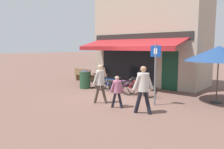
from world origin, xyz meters
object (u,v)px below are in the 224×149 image
Objects in this scene: bicycle_black at (99,82)px; bicycle_blue at (110,85)px; pedestrian_child at (116,88)px; bicycle_purple at (124,86)px; pedestrian_adult at (100,80)px; litter_bin at (85,79)px; bicycle_red at (139,88)px; cafe_parasol at (219,54)px; park_bench at (84,75)px; parking_sign at (155,68)px; pedestrian_second_adult at (143,85)px.

bicycle_black is 0.98m from bicycle_blue.
bicycle_purple is at bearing 124.88° from pedestrian_child.
bicycle_black is 3.23m from pedestrian_adult.
bicycle_red is at bearing 2.45° from litter_bin.
cafe_parasol is (2.75, 3.24, 1.29)m from pedestrian_child.
bicycle_blue is at bearing 113.25° from pedestrian_adult.
litter_bin is (-2.92, 1.90, -0.45)m from pedestrian_adult.
parking_sign is at bearing -18.32° from park_bench.
pedestrian_second_adult reaches higher than pedestrian_child.
bicycle_black is at bearing 164.10° from parking_sign.
pedestrian_child reaches higher than park_bench.
park_bench is (-8.52, 0.48, -1.58)m from cafe_parasol.
parking_sign is at bearing -43.08° from bicycle_red.
parking_sign is at bearing -9.02° from litter_bin.
bicycle_blue is 1.05× the size of bicycle_purple.
park_bench is (-6.73, 2.48, -1.03)m from parking_sign.
park_bench reaches higher than bicycle_blue.
bicycle_red is at bearing -28.53° from bicycle_black.
parking_sign is (0.96, 1.24, 0.73)m from pedestrian_child.
pedestrian_child is (1.29, -2.21, 0.39)m from bicycle_purple.
litter_bin is at bearing 173.54° from bicycle_red.
bicycle_black reaches higher than bicycle_blue.
bicycle_red is 0.66× the size of cafe_parasol.
cafe_parasol reaches higher than pedestrian_child.
park_bench is (-5.39, 1.57, 0.07)m from bicycle_red.
pedestrian_child is 4.44m from cafe_parasol.
bicycle_purple is 1.37× the size of pedestrian_child.
pedestrian_adult is (-0.55, -2.04, 0.59)m from bicycle_red.
pedestrian_second_adult is 0.61× the size of cafe_parasol.
pedestrian_adult is at bearing -32.99° from litter_bin.
bicycle_black is 0.66× the size of parking_sign.
pedestrian_child is 1.20m from pedestrian_second_adult.
bicycle_black is at bearing -171.92° from cafe_parasol.
bicycle_purple is at bearing -29.39° from bicycle_black.
cafe_parasol reaches higher than bicycle_blue.
park_bench is at bearing 146.78° from bicycle_purple.
pedestrian_child is at bearing -88.84° from bicycle_red.
bicycle_purple is 0.62× the size of cafe_parasol.
pedestrian_child is 6.87m from park_bench.
bicycle_black is at bearing 159.36° from bicycle_purple.
cafe_parasol reaches higher than bicycle_purple.
pedestrian_second_adult reaches higher than bicycle_red.
parking_sign is at bearing -39.21° from bicycle_black.
bicycle_red is at bearing 104.69° from pedestrian_child.
pedestrian_second_adult is at bearing -52.57° from bicycle_black.
bicycle_red is 2.20m from pedestrian_adult.
bicycle_red is at bearing 133.85° from pedestrian_second_adult.
bicycle_black is at bearing -24.53° from park_bench.
pedestrian_child reaches higher than litter_bin.
bicycle_purple is 1.05× the size of park_bench.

